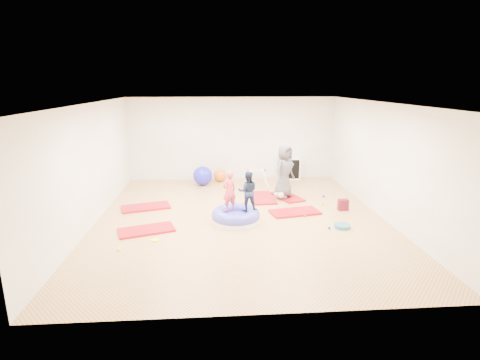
{
  "coord_description": "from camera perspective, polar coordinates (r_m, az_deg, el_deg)",
  "views": [
    {
      "loc": [
        -0.65,
        -8.71,
        3.24
      ],
      "look_at": [
        0.0,
        0.3,
        0.9
      ],
      "focal_mm": 28.0,
      "sensor_mm": 36.0,
      "label": 1
    }
  ],
  "objects": [
    {
      "name": "backpack",
      "position": [
        10.19,
        15.44,
        -3.67
      ],
      "size": [
        0.26,
        0.17,
        0.3
      ],
      "primitive_type": "cube",
      "rotation": [
        0.0,
        0.0,
        0.04
      ],
      "color": "maroon",
      "rests_on": "ground"
    },
    {
      "name": "gym_mat_front_left",
      "position": [
        8.78,
        -14.05,
        -7.41
      ],
      "size": [
        1.35,
        0.97,
        0.05
      ],
      "primitive_type": "cube",
      "rotation": [
        0.0,
        0.0,
        0.33
      ],
      "color": "red",
      "rests_on": "ground"
    },
    {
      "name": "child_pink",
      "position": [
        8.81,
        -1.65,
        -1.39
      ],
      "size": [
        0.42,
        0.37,
        0.97
      ],
      "primitive_type": "imported",
      "rotation": [
        0.0,
        0.0,
        3.63
      ],
      "color": "#E74249",
      "rests_on": "inflatable_cushion"
    },
    {
      "name": "ball_pit_balls",
      "position": [
        9.36,
        3.89,
        -5.55
      ],
      "size": [
        5.18,
        3.31,
        0.07
      ],
      "color": "#201DCD",
      "rests_on": "ground"
    },
    {
      "name": "yellow_toy",
      "position": [
        8.23,
        -12.81,
        -8.93
      ],
      "size": [
        0.19,
        0.19,
        0.03
      ],
      "primitive_type": "cylinder",
      "color": "#F9FC21",
      "rests_on": "ground"
    },
    {
      "name": "gym_mat_right",
      "position": [
        9.76,
        8.36,
        -4.86
      ],
      "size": [
        1.34,
        0.85,
        0.05
      ],
      "primitive_type": "cube",
      "rotation": [
        0.0,
        0.0,
        0.2
      ],
      "color": "red",
      "rests_on": "ground"
    },
    {
      "name": "balance_disc",
      "position": [
        9.01,
        15.31,
        -6.8
      ],
      "size": [
        0.37,
        0.37,
        0.08
      ],
      "primitive_type": "cylinder",
      "color": "#216976",
      "rests_on": "ground"
    },
    {
      "name": "room",
      "position": [
        8.92,
        0.14,
        2.63
      ],
      "size": [
        7.01,
        8.01,
        2.81
      ],
      "color": "tan",
      "rests_on": "ground"
    },
    {
      "name": "adult_caregiver",
      "position": [
        10.75,
        6.76,
        1.37
      ],
      "size": [
        0.87,
        0.87,
        1.53
      ],
      "primitive_type": "imported",
      "rotation": [
        0.0,
        0.0,
        0.77
      ],
      "color": "#4A494D",
      "rests_on": "gym_mat_rear_right"
    },
    {
      "name": "exercise_ball_blue",
      "position": [
        12.26,
        -5.71,
        0.65
      ],
      "size": [
        0.63,
        0.63,
        0.63
      ],
      "primitive_type": "sphere",
      "color": "#201DCD",
      "rests_on": "ground"
    },
    {
      "name": "infant_play_gym",
      "position": [
        12.0,
        2.54,
        0.7
      ],
      "size": [
        0.73,
        0.69,
        0.56
      ],
      "rotation": [
        0.0,
        0.0,
        -0.22
      ],
      "color": "white",
      "rests_on": "ground"
    },
    {
      "name": "infant",
      "position": [
        10.76,
        6.15,
        -2.21
      ],
      "size": [
        0.36,
        0.37,
        0.21
      ],
      "color": "#8AAFD1",
      "rests_on": "gym_mat_rear_right"
    },
    {
      "name": "gym_mat_mid_left",
      "position": [
        10.35,
        -14.17,
        -4.02
      ],
      "size": [
        1.38,
        0.95,
        0.05
      ],
      "primitive_type": "cube",
      "rotation": [
        0.0,
        0.0,
        0.29
      ],
      "color": "red",
      "rests_on": "ground"
    },
    {
      "name": "inflatable_cushion",
      "position": [
        9.01,
        -0.66,
        -5.57
      ],
      "size": [
        1.17,
        1.17,
        0.37
      ],
      "rotation": [
        0.0,
        0.0,
        -0.38
      ],
      "color": "white",
      "rests_on": "ground"
    },
    {
      "name": "exercise_ball_orange",
      "position": [
        12.68,
        -3.07,
        0.69
      ],
      "size": [
        0.42,
        0.42,
        0.42
      ],
      "primitive_type": "sphere",
      "color": "orange",
      "rests_on": "ground"
    },
    {
      "name": "gym_mat_center_back",
      "position": [
        10.87,
        3.45,
        -2.7
      ],
      "size": [
        0.69,
        1.28,
        0.05
      ],
      "primitive_type": "cube",
      "rotation": [
        0.0,
        0.0,
        1.62
      ],
      "color": "red",
      "rests_on": "ground"
    },
    {
      "name": "child_navy",
      "position": [
        8.81,
        1.19,
        -1.44
      ],
      "size": [
        0.49,
        0.39,
        0.96
      ],
      "primitive_type": "imported",
      "rotation": [
        0.0,
        0.0,
        3.08
      ],
      "color": "#1A243C",
      "rests_on": "inflatable_cushion"
    },
    {
      "name": "gym_mat_rear_right",
      "position": [
        11.03,
        7.18,
        -2.54
      ],
      "size": [
        0.91,
        1.24,
        0.05
      ],
      "primitive_type": "cube",
      "rotation": [
        0.0,
        0.0,
        1.92
      ],
      "color": "red",
      "rests_on": "ground"
    },
    {
      "name": "cube_shelf",
      "position": [
        13.08,
        7.45,
        1.79
      ],
      "size": [
        0.76,
        0.38,
        0.76
      ],
      "color": "white",
      "rests_on": "ground"
    }
  ]
}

